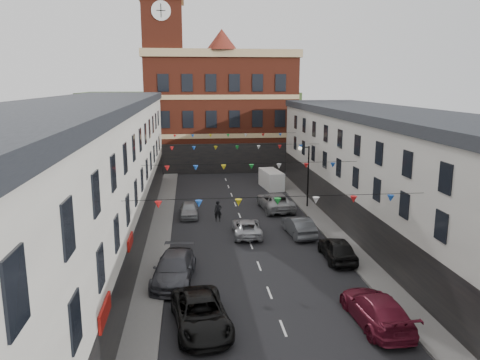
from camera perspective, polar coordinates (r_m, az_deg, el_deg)
name	(u,v)px	position (r m, az deg, el deg)	size (l,w,h in m)	color
ground	(259,266)	(31.39, 2.34, -10.45)	(160.00, 160.00, 0.00)	black
pavement_left	(155,258)	(33.01, -10.28, -9.35)	(1.80, 64.00, 0.15)	#605E5B
pavement_right	(350,250)	(34.80, 13.27, -8.35)	(1.80, 64.00, 0.15)	#605E5B
terrace_left	(73,188)	(31.30, -19.72, -0.95)	(8.40, 56.00, 10.70)	beige
terrace_right	(427,187)	(34.56, 21.85, -0.79)	(8.40, 56.00, 9.70)	beige
civic_building	(220,109)	(66.90, -2.48, 8.63)	(20.60, 13.30, 18.50)	maroon
clock_tower	(164,58)	(63.85, -9.30, 14.44)	(5.60, 5.60, 30.00)	maroon
distant_hill	(191,119)	(90.97, -6.01, 7.46)	(40.00, 14.00, 10.00)	#304E24
street_lamp	(306,168)	(44.81, 8.02, 1.46)	(1.10, 0.36, 6.00)	black
car_left_c	(201,314)	(23.93, -4.80, -15.94)	(2.56, 5.55, 1.54)	black
car_left_d	(174,269)	(29.12, -8.05, -10.65)	(2.31, 5.67, 1.65)	#44444C
car_left_e	(189,210)	(42.35, -6.23, -3.60)	(1.58, 3.93, 1.34)	#92949A
car_right_c	(376,309)	(25.14, 16.29, -14.90)	(2.24, 5.50, 1.60)	maroon
car_right_d	(337,249)	(32.84, 11.78, -8.21)	(1.85, 4.60, 1.57)	black
car_right_e	(299,226)	(37.38, 7.17, -5.58)	(1.62, 4.65, 1.53)	#4B4F53
car_right_f	(275,201)	(44.54, 4.32, -2.60)	(2.70, 5.85, 1.63)	#999B9D
moving_car	(247,227)	(37.12, 0.83, -5.79)	(2.17, 4.71, 1.31)	#A9AAB0
white_van	(271,179)	(53.45, 3.82, 0.08)	(1.76, 4.58, 2.03)	white
pedestrian	(218,211)	(40.70, -2.70, -3.82)	(0.67, 0.44, 1.83)	black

